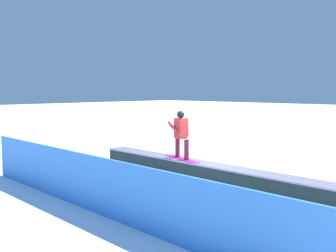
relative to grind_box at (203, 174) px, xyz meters
The scene contains 4 objects.
ground_plane 0.28m from the grind_box, ahead, with size 120.00×120.00×0.00m, color white.
grind_box is the anchor object (origin of this frame).
snowboarder 1.40m from the grind_box, ahead, with size 1.54×0.71×1.43m.
safety_fence 3.60m from the grind_box, 90.00° to the left, with size 10.18×0.06×1.25m, color #3B87EC.
Camera 1 is at (-6.67, 8.29, 2.67)m, focal length 40.79 mm.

